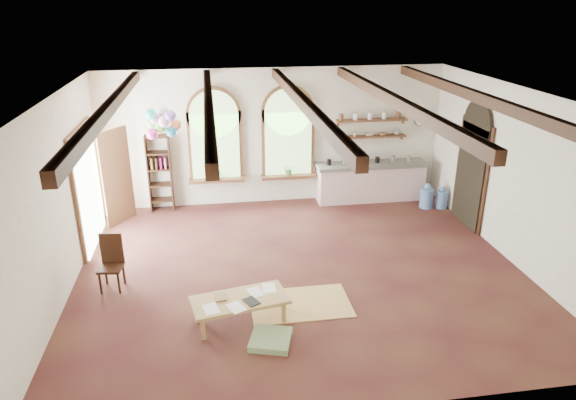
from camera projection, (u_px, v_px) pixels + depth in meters
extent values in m
plane|color=#502D21|center=(300.00, 270.00, 9.43)|extent=(8.00, 8.00, 0.00)
cube|color=brown|center=(215.00, 146.00, 11.85)|extent=(1.24, 0.08, 1.64)
cylinder|color=brown|center=(214.00, 114.00, 11.57)|extent=(1.24, 0.08, 1.24)
cube|color=#80AC67|center=(215.00, 147.00, 11.81)|extent=(1.10, 0.04, 1.50)
cube|color=brown|center=(217.00, 180.00, 12.06)|extent=(1.30, 0.28, 0.08)
cube|color=brown|center=(288.00, 143.00, 12.09)|extent=(1.24, 0.08, 1.64)
cylinder|color=brown|center=(288.00, 112.00, 11.81)|extent=(1.24, 0.08, 1.24)
cube|color=#80AC67|center=(288.00, 144.00, 12.06)|extent=(1.10, 0.04, 1.50)
cube|color=brown|center=(289.00, 176.00, 12.30)|extent=(1.30, 0.28, 0.08)
cube|color=brown|center=(88.00, 189.00, 10.09)|extent=(0.10, 1.90, 2.50)
cube|color=black|center=(470.00, 176.00, 10.96)|extent=(0.10, 1.30, 2.40)
cube|color=beige|center=(370.00, 183.00, 12.53)|extent=(2.60, 0.55, 0.86)
cube|color=slate|center=(371.00, 165.00, 12.36)|extent=(2.68, 0.62, 0.08)
cube|color=brown|center=(371.00, 137.00, 12.28)|extent=(1.70, 0.24, 0.04)
cube|color=brown|center=(372.00, 120.00, 12.14)|extent=(1.70, 0.24, 0.04)
cylinder|color=black|center=(421.00, 120.00, 12.40)|extent=(0.32, 0.04, 0.32)
cube|color=#321910|center=(149.00, 174.00, 11.72)|extent=(0.03, 0.32, 1.80)
cube|color=#321910|center=(171.00, 173.00, 11.80)|extent=(0.03, 0.32, 1.80)
cube|color=tan|center=(240.00, 300.00, 7.79)|extent=(1.55, 0.94, 0.05)
cube|color=tan|center=(203.00, 329.00, 7.46)|extent=(0.06, 0.06, 0.37)
cube|color=tan|center=(284.00, 312.00, 7.86)|extent=(0.06, 0.06, 0.37)
cube|color=tan|center=(197.00, 311.00, 7.87)|extent=(0.06, 0.06, 0.37)
cube|color=tan|center=(274.00, 296.00, 8.27)|extent=(0.06, 0.06, 0.37)
cube|color=#321910|center=(111.00, 268.00, 8.68)|extent=(0.43, 0.43, 0.05)
cube|color=#321910|center=(112.00, 248.00, 8.74)|extent=(0.38, 0.09, 0.56)
cube|color=tan|center=(300.00, 304.00, 8.37)|extent=(1.62, 1.01, 0.02)
cube|color=gray|center=(271.00, 339.00, 7.44)|extent=(0.71, 0.71, 0.10)
cylinder|color=#5A81C1|center=(427.00, 198.00, 12.13)|extent=(0.31, 0.31, 0.47)
sphere|color=#5A81C1|center=(428.00, 187.00, 12.03)|extent=(0.17, 0.17, 0.17)
cylinder|color=#5A81C1|center=(442.00, 199.00, 12.12)|extent=(0.28, 0.28, 0.42)
sphere|color=#5A81C1|center=(443.00, 189.00, 12.02)|extent=(0.15, 0.15, 0.15)
cylinder|color=white|center=(162.00, 101.00, 10.04)|extent=(0.01, 0.01, 0.85)
sphere|color=teal|center=(173.00, 130.00, 10.33)|extent=(0.22, 0.22, 0.22)
sphere|color=#E6824C|center=(174.00, 123.00, 10.40)|extent=(0.22, 0.22, 0.22)
sphere|color=#FF5A35|center=(170.00, 116.00, 10.46)|extent=(0.22, 0.22, 0.22)
sphere|color=silver|center=(163.00, 111.00, 10.28)|extent=(0.22, 0.22, 0.22)
sphere|color=orange|center=(159.00, 129.00, 10.44)|extent=(0.22, 0.22, 0.22)
sphere|color=#72B74E|center=(152.00, 123.00, 10.34)|extent=(0.22, 0.22, 0.22)
sphere|color=#BF5AAF|center=(155.00, 119.00, 10.17)|extent=(0.22, 0.22, 0.22)
sphere|color=#31D3D0|center=(151.00, 114.00, 10.03)|extent=(0.22, 0.22, 0.22)
sphere|color=#FF38C3|center=(152.00, 134.00, 10.03)|extent=(0.22, 0.22, 0.22)
sphere|color=#77E14F|center=(160.00, 127.00, 10.07)|extent=(0.22, 0.22, 0.22)
sphere|color=#FCB9F5|center=(164.00, 122.00, 9.96)|extent=(0.22, 0.22, 0.22)
sphere|color=#8757CD|center=(170.00, 116.00, 9.90)|extent=(0.22, 0.22, 0.22)
sphere|color=teal|center=(171.00, 132.00, 10.20)|extent=(0.22, 0.22, 0.22)
sphere|color=#E6824C|center=(176.00, 125.00, 10.22)|extent=(0.22, 0.22, 0.22)
imported|color=olive|center=(215.00, 298.00, 7.79)|extent=(0.19, 0.26, 0.02)
cube|color=black|center=(251.00, 301.00, 7.70)|extent=(0.28, 0.31, 0.01)
imported|color=#598C4C|center=(217.00, 173.00, 11.96)|extent=(0.27, 0.23, 0.30)
imported|color=#598C4C|center=(289.00, 169.00, 12.20)|extent=(0.27, 0.23, 0.30)
imported|color=white|center=(340.00, 135.00, 12.15)|extent=(0.12, 0.10, 0.10)
imported|color=beige|center=(355.00, 134.00, 12.20)|extent=(0.10, 0.10, 0.09)
imported|color=beige|center=(369.00, 135.00, 12.26)|extent=(0.22, 0.22, 0.05)
imported|color=#8C664C|center=(383.00, 134.00, 12.31)|extent=(0.20, 0.20, 0.06)
imported|color=slate|center=(397.00, 131.00, 12.33)|extent=(0.18, 0.18, 0.19)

